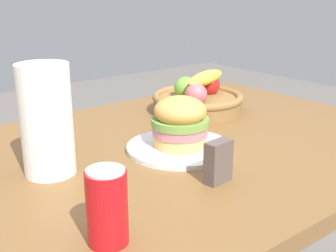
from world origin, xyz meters
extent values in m
cube|color=brown|center=(0.00, 0.00, 0.73)|extent=(1.40, 0.90, 0.04)
cylinder|color=brown|center=(0.62, 0.37, 0.35)|extent=(0.07, 0.07, 0.71)
cylinder|color=white|center=(0.03, -0.03, 0.76)|extent=(0.26, 0.26, 0.01)
cylinder|color=#DBAD60|center=(0.03, -0.03, 0.78)|extent=(0.13, 0.13, 0.03)
cylinder|color=#C67075|center=(0.03, -0.03, 0.80)|extent=(0.14, 0.14, 0.02)
cylinder|color=olive|center=(0.03, -0.03, 0.82)|extent=(0.14, 0.14, 0.02)
ellipsoid|color=#DF9F4D|center=(0.03, -0.03, 0.85)|extent=(0.13, 0.13, 0.07)
cylinder|color=red|center=(-0.32, -0.28, 0.81)|extent=(0.07, 0.07, 0.12)
cylinder|color=silver|center=(-0.32, -0.28, 0.87)|extent=(0.06, 0.06, 0.00)
cylinder|color=olive|center=(0.29, 0.19, 0.78)|extent=(0.28, 0.28, 0.05)
torus|color=olive|center=(0.29, 0.19, 0.80)|extent=(0.29, 0.29, 0.02)
sphere|color=red|center=(0.35, 0.21, 0.83)|extent=(0.08, 0.08, 0.08)
sphere|color=#6BAD38|center=(0.27, 0.22, 0.83)|extent=(0.07, 0.07, 0.07)
sphere|color=#D16066|center=(0.24, 0.14, 0.83)|extent=(0.07, 0.07, 0.07)
ellipsoid|color=yellow|center=(0.31, 0.18, 0.86)|extent=(0.21, 0.11, 0.05)
cylinder|color=white|center=(-0.28, 0.03, 0.87)|extent=(0.11, 0.11, 0.24)
cube|color=#594C47|center=(-0.03, -0.22, 0.80)|extent=(0.06, 0.04, 0.09)
camera|label=1|loc=(-0.63, -0.81, 1.14)|focal=46.87mm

